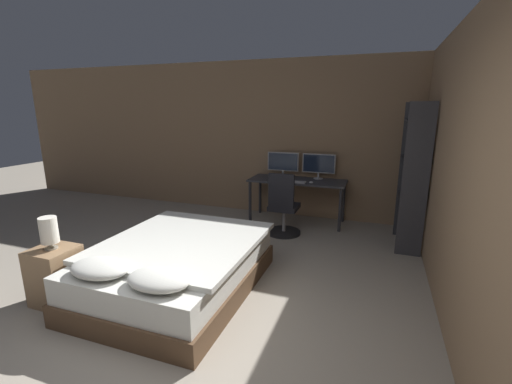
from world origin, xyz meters
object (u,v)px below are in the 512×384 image
object	(u,v)px
monitor_right	(319,164)
desk	(297,185)
bedside_lamp	(49,231)
office_chair	(283,211)
bookshelf	(414,171)
computer_mouse	(311,182)
nightstand	(56,275)
monitor_left	(283,163)
bed	(177,267)
keyboard	(295,182)

from	to	relation	value
monitor_right	desk	bearing A→B (deg)	-146.16
bedside_lamp	office_chair	distance (m)	3.06
desk	office_chair	size ratio (longest dim) A/B	1.64
bookshelf	computer_mouse	bearing A→B (deg)	165.80
nightstand	monitor_left	xyz separation A→B (m)	(1.36, 3.47, 0.68)
bedside_lamp	monitor_left	xyz separation A→B (m)	(1.36, 3.47, 0.21)
bedside_lamp	computer_mouse	world-z (taller)	bedside_lamp
bed	bookshelf	bearing A→B (deg)	41.38
bed	monitor_left	distance (m)	2.97
nightstand	monitor_left	world-z (taller)	monitor_left
desk	computer_mouse	size ratio (longest dim) A/B	22.80
nightstand	bookshelf	distance (m)	4.39
monitor_left	bookshelf	distance (m)	2.16
desk	computer_mouse	world-z (taller)	computer_mouse
bedside_lamp	desk	world-z (taller)	bedside_lamp
computer_mouse	office_chair	world-z (taller)	office_chair
nightstand	desk	bearing A→B (deg)	62.86
bed	monitor_left	xyz separation A→B (m)	(0.35, 2.86, 0.70)
monitor_right	bookshelf	world-z (taller)	bookshelf
keyboard	office_chair	bearing A→B (deg)	-95.77
monitor_left	bedside_lamp	bearing A→B (deg)	-111.41
nightstand	bookshelf	world-z (taller)	bookshelf
nightstand	bookshelf	size ratio (longest dim) A/B	0.29
bedside_lamp	keyboard	size ratio (longest dim) A/B	0.88
nightstand	keyboard	size ratio (longest dim) A/B	1.58
bedside_lamp	monitor_right	xyz separation A→B (m)	(1.98, 3.47, 0.21)
bed	monitor_right	distance (m)	3.10
monitor_left	bed	bearing A→B (deg)	-97.06
monitor_right	keyboard	world-z (taller)	monitor_right
monitor_left	office_chair	size ratio (longest dim) A/B	0.56
monitor_left	keyboard	world-z (taller)	monitor_left
office_chair	bed	bearing A→B (deg)	-107.41
monitor_right	bookshelf	xyz separation A→B (m)	(1.39, -0.78, 0.10)
bedside_lamp	keyboard	distance (m)	3.48
nightstand	monitor_left	size ratio (longest dim) A/B	1.04
monitor_left	bookshelf	xyz separation A→B (m)	(2.01, -0.78, 0.10)
bookshelf	desk	bearing A→B (deg)	161.57
bed	bookshelf	size ratio (longest dim) A/B	1.00
nightstand	desk	distance (m)	3.68
nightstand	keyboard	distance (m)	3.51
bookshelf	bedside_lamp	bearing A→B (deg)	-141.42
bookshelf	keyboard	bearing A→B (deg)	167.98
monitor_right	bed	bearing A→B (deg)	-108.82
desk	office_chair	bearing A→B (deg)	-94.06
desk	computer_mouse	xyz separation A→B (m)	(0.27, -0.20, 0.10)
monitor_left	office_chair	xyz separation A→B (m)	(0.26, -0.90, -0.59)
bed	office_chair	distance (m)	2.06
bed	keyboard	size ratio (longest dim) A/B	5.49
keyboard	computer_mouse	bearing A→B (deg)	0.00
nightstand	monitor_left	bearing A→B (deg)	68.59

